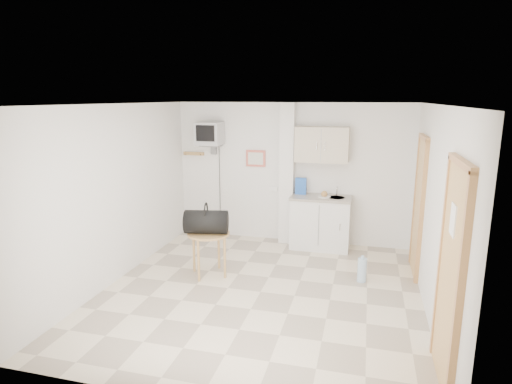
% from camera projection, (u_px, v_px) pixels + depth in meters
% --- Properties ---
extents(ground, '(4.50, 4.50, 0.00)m').
position_uv_depth(ground, '(261.00, 292.00, 5.80)').
color(ground, beige).
rests_on(ground, ground).
extents(room_envelope, '(4.24, 4.54, 2.55)m').
position_uv_depth(room_envelope, '(281.00, 180.00, 5.50)').
color(room_envelope, white).
rests_on(room_envelope, ground).
extents(kitchenette, '(1.03, 0.58, 2.10)m').
position_uv_depth(kitchenette, '(321.00, 203.00, 7.38)').
color(kitchenette, silver).
rests_on(kitchenette, ground).
extents(crt_television, '(0.44, 0.45, 2.15)m').
position_uv_depth(crt_television, '(210.00, 134.00, 7.65)').
color(crt_television, slate).
rests_on(crt_television, ground).
extents(round_table, '(0.62, 0.62, 0.65)m').
position_uv_depth(round_table, '(209.00, 238.00, 6.25)').
color(round_table, '#A88547').
rests_on(round_table, ground).
extents(duffel_bag, '(0.67, 0.46, 0.46)m').
position_uv_depth(duffel_bag, '(206.00, 222.00, 6.17)').
color(duffel_bag, black).
rests_on(duffel_bag, round_table).
extents(water_bottle, '(0.13, 0.13, 0.39)m').
position_uv_depth(water_bottle, '(362.00, 270.00, 6.10)').
color(water_bottle, '#9FBCD6').
rests_on(water_bottle, ground).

